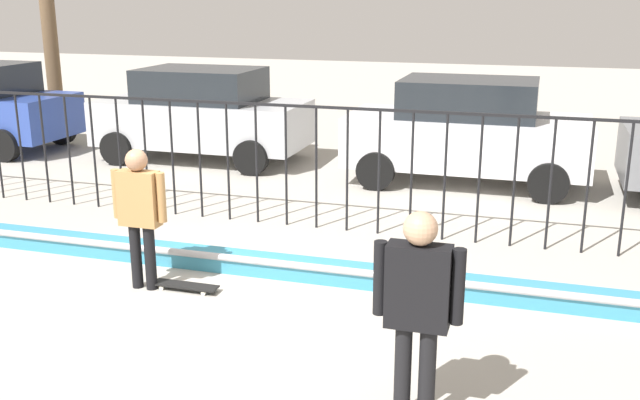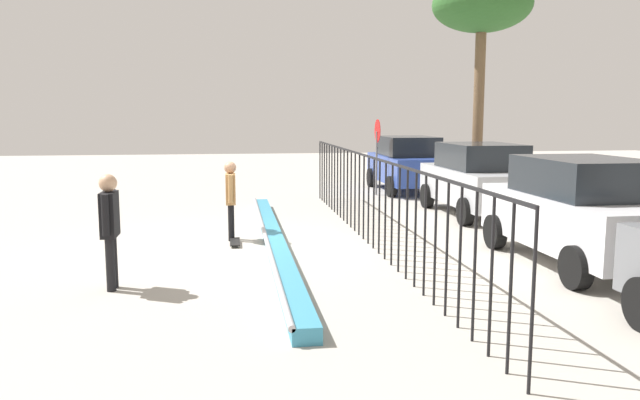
% 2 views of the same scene
% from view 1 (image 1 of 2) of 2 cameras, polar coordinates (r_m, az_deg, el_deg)
% --- Properties ---
extents(ground_plane, '(60.00, 60.00, 0.00)m').
position_cam_1_polar(ground_plane, '(8.55, -9.04, -7.46)').
color(ground_plane, '#ADA89E').
extents(bowl_coping_ledge, '(11.00, 0.40, 0.27)m').
position_cam_1_polar(bowl_coping_ledge, '(9.24, -6.71, -4.77)').
color(bowl_coping_ledge, teal).
rests_on(bowl_coping_ledge, ground).
extents(perimeter_fence, '(14.04, 0.04, 1.82)m').
position_cam_1_polar(perimeter_fence, '(10.71, -2.68, 3.78)').
color(perimeter_fence, black).
rests_on(perimeter_fence, ground).
extents(skateboarder, '(0.68, 0.25, 1.68)m').
position_cam_1_polar(skateboarder, '(8.60, -13.94, -0.48)').
color(skateboarder, black).
rests_on(skateboarder, ground).
extents(skateboard, '(0.80, 0.20, 0.07)m').
position_cam_1_polar(skateboard, '(8.73, -10.51, -6.60)').
color(skateboard, black).
rests_on(skateboard, ground).
extents(camera_operator, '(0.72, 0.27, 1.77)m').
position_cam_1_polar(camera_operator, '(5.78, 7.66, -7.65)').
color(camera_operator, black).
rests_on(camera_operator, ground).
extents(parked_car_silver, '(4.30, 2.12, 1.90)m').
position_cam_1_polar(parked_car_silver, '(15.32, -9.22, 6.69)').
color(parked_car_silver, '#B7BABF').
rests_on(parked_car_silver, ground).
extents(parked_car_white, '(4.30, 2.12, 1.90)m').
position_cam_1_polar(parked_car_white, '(13.47, 11.44, 5.34)').
color(parked_car_white, silver).
rests_on(parked_car_white, ground).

